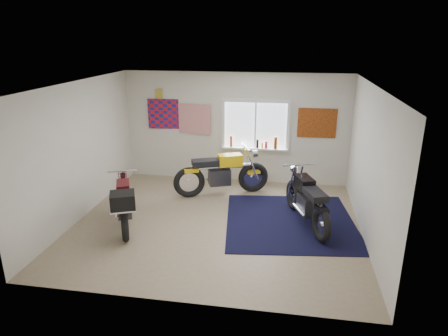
% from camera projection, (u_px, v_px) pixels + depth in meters
% --- Properties ---
extents(ground, '(5.50, 5.50, 0.00)m').
position_uv_depth(ground, '(217.00, 223.00, 7.88)').
color(ground, '#9E896B').
rests_on(ground, ground).
extents(room_shell, '(5.50, 5.50, 5.50)m').
position_uv_depth(room_shell, '(216.00, 143.00, 7.36)').
color(room_shell, white).
rests_on(room_shell, ground).
extents(navy_rug, '(2.80, 2.89, 0.01)m').
position_uv_depth(navy_rug, '(290.00, 221.00, 7.94)').
color(navy_rug, black).
rests_on(navy_rug, ground).
extents(window_assembly, '(1.66, 0.17, 1.26)m').
position_uv_depth(window_assembly, '(255.00, 128.00, 9.67)').
color(window_assembly, white).
rests_on(window_assembly, room_shell).
extents(oil_bottles, '(1.17, 0.09, 0.30)m').
position_uv_depth(oil_bottles, '(259.00, 143.00, 9.70)').
color(oil_bottles, '#8D3F14').
rests_on(oil_bottles, window_assembly).
extents(flag_display, '(1.60, 0.10, 1.17)m').
position_uv_depth(flag_display, '(159.00, 94.00, 9.81)').
color(flag_display, red).
rests_on(flag_display, room_shell).
extents(triumph_poster, '(0.90, 0.03, 0.70)m').
position_uv_depth(triumph_poster, '(317.00, 123.00, 9.40)').
color(triumph_poster, '#A54C14').
rests_on(triumph_poster, room_shell).
extents(yellow_triumph, '(2.12, 1.02, 1.13)m').
position_uv_depth(yellow_triumph, '(221.00, 174.00, 9.14)').
color(yellow_triumph, black).
rests_on(yellow_triumph, ground).
extents(black_chrome_bike, '(0.91, 2.00, 1.07)m').
position_uv_depth(black_chrome_bike, '(307.00, 202.00, 7.71)').
color(black_chrome_bike, black).
rests_on(black_chrome_bike, navy_rug).
extents(maroon_tourer, '(1.02, 1.84, 0.97)m').
position_uv_depth(maroon_tourer, '(124.00, 204.00, 7.52)').
color(maroon_tourer, black).
rests_on(maroon_tourer, ground).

